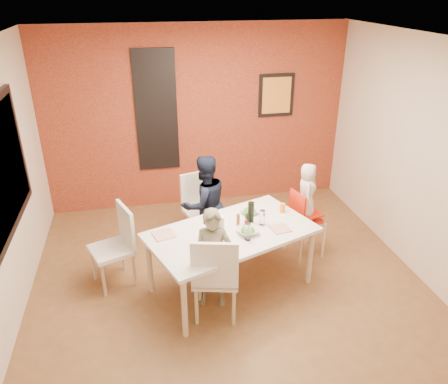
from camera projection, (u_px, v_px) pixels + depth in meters
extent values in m
plane|color=brown|center=(229.00, 284.00, 5.10)|extent=(4.50, 4.50, 0.00)
cube|color=white|center=(231.00, 41.00, 3.93)|extent=(4.50, 4.50, 0.02)
cube|color=beige|center=(197.00, 118.00, 6.50)|extent=(4.50, 0.02, 2.70)
cube|color=beige|center=(314.00, 332.00, 2.53)|extent=(4.50, 0.02, 2.70)
cube|color=beige|center=(424.00, 162.00, 4.92)|extent=(0.02, 4.50, 2.70)
cube|color=maroon|center=(198.00, 119.00, 6.48)|extent=(4.50, 0.02, 2.70)
cube|color=black|center=(0.00, 170.00, 4.19)|extent=(0.05, 1.70, 1.30)
cube|color=black|center=(2.00, 170.00, 4.20)|extent=(0.02, 1.55, 1.15)
cube|color=#B3BCC3|center=(156.00, 111.00, 6.29)|extent=(0.55, 0.03, 1.70)
cube|color=black|center=(156.00, 111.00, 6.29)|extent=(0.60, 0.03, 1.76)
cube|color=black|center=(276.00, 95.00, 6.55)|extent=(0.54, 0.03, 0.64)
cube|color=gold|center=(277.00, 95.00, 6.54)|extent=(0.44, 0.01, 0.54)
cube|color=white|center=(231.00, 233.00, 4.75)|extent=(2.01, 1.55, 0.04)
cylinder|color=#C9B195|center=(184.00, 308.00, 4.20)|extent=(0.06, 0.06, 0.70)
cylinder|color=#C9B195|center=(150.00, 265.00, 4.83)|extent=(0.06, 0.06, 0.70)
cylinder|color=#C9B195|center=(310.00, 257.00, 4.98)|extent=(0.06, 0.06, 0.70)
cylinder|color=#C9B195|center=(266.00, 226.00, 5.61)|extent=(0.06, 0.06, 0.70)
cube|color=silver|center=(216.00, 276.00, 4.46)|extent=(0.56, 0.56, 0.05)
cube|color=silver|center=(215.00, 266.00, 4.16)|extent=(0.46, 0.15, 0.52)
cylinder|color=#B9AB89|center=(234.00, 284.00, 4.73)|extent=(0.04, 0.04, 0.45)
cylinder|color=#B9AB89|center=(234.00, 307.00, 4.39)|extent=(0.04, 0.04, 0.45)
cylinder|color=#B9AB89|center=(200.00, 283.00, 4.74)|extent=(0.04, 0.04, 0.45)
cylinder|color=#B9AB89|center=(197.00, 306.00, 4.40)|extent=(0.04, 0.04, 0.45)
cube|color=white|center=(203.00, 213.00, 5.73)|extent=(0.54, 0.54, 0.05)
cube|color=white|center=(196.00, 190.00, 5.78)|extent=(0.43, 0.16, 0.50)
cylinder|color=tan|center=(196.00, 237.00, 5.62)|extent=(0.04, 0.04, 0.43)
cylinder|color=tan|center=(186.00, 225.00, 5.90)|extent=(0.04, 0.04, 0.43)
cylinder|color=tan|center=(221.00, 231.00, 5.76)|extent=(0.04, 0.04, 0.43)
cylinder|color=tan|center=(209.00, 219.00, 6.05)|extent=(0.04, 0.04, 0.43)
cube|color=silver|center=(111.00, 250.00, 4.93)|extent=(0.57, 0.57, 0.05)
cube|color=silver|center=(126.00, 226.00, 4.92)|extent=(0.19, 0.42, 0.50)
cylinder|color=tan|center=(94.00, 264.00, 5.08)|extent=(0.04, 0.04, 0.43)
cylinder|color=tan|center=(123.00, 255.00, 5.26)|extent=(0.04, 0.04, 0.43)
cylinder|color=tan|center=(104.00, 280.00, 4.81)|extent=(0.04, 0.04, 0.43)
cylinder|color=tan|center=(134.00, 270.00, 4.98)|extent=(0.04, 0.04, 0.43)
cube|color=red|center=(306.00, 219.00, 5.45)|extent=(0.38, 0.38, 0.05)
cube|color=red|center=(297.00, 207.00, 5.30)|extent=(0.11, 0.31, 0.37)
cube|color=red|center=(306.00, 213.00, 5.41)|extent=(0.38, 0.38, 0.02)
cylinder|color=beige|center=(324.00, 241.00, 5.50)|extent=(0.03, 0.03, 0.48)
cylinder|color=beige|center=(301.00, 247.00, 5.35)|extent=(0.03, 0.03, 0.48)
cylinder|color=beige|center=(307.00, 228.00, 5.78)|extent=(0.03, 0.03, 0.48)
cylinder|color=beige|center=(285.00, 234.00, 5.64)|extent=(0.03, 0.03, 0.48)
imported|color=brown|center=(213.00, 259.00, 4.56)|extent=(0.47, 0.38, 1.14)
imported|color=black|center=(205.00, 204.00, 5.50)|extent=(0.76, 0.67, 1.30)
imported|color=beige|center=(307.00, 192.00, 5.28)|extent=(0.32, 0.40, 0.72)
cube|color=white|center=(216.00, 257.00, 4.28)|extent=(0.27, 0.27, 0.01)
cube|color=white|center=(213.00, 219.00, 4.97)|extent=(0.28, 0.28, 0.01)
cube|color=silver|center=(280.00, 229.00, 4.77)|extent=(0.23, 0.23, 0.01)
cube|color=white|center=(164.00, 235.00, 4.66)|extent=(0.27, 0.27, 0.01)
imported|color=white|center=(248.00, 231.00, 4.68)|extent=(0.28, 0.28, 0.06)
imported|color=silver|center=(250.00, 212.00, 5.09)|extent=(0.24, 0.24, 0.05)
cylinder|color=black|center=(251.00, 213.00, 4.83)|extent=(0.07, 0.07, 0.27)
cylinder|color=white|center=(248.00, 232.00, 4.54)|extent=(0.07, 0.07, 0.19)
cylinder|color=white|center=(262.00, 218.00, 4.83)|extent=(0.06, 0.06, 0.18)
cylinder|color=white|center=(219.00, 228.00, 4.54)|extent=(0.12, 0.12, 0.27)
cylinder|color=red|center=(246.00, 225.00, 4.73)|extent=(0.03, 0.03, 0.12)
cylinder|color=#286A23|center=(246.00, 218.00, 4.86)|extent=(0.03, 0.03, 0.13)
cylinder|color=brown|center=(238.00, 220.00, 4.80)|extent=(0.04, 0.04, 0.15)
cylinder|color=orange|center=(283.00, 208.00, 5.11)|extent=(0.06, 0.06, 0.11)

